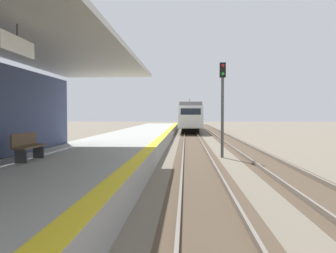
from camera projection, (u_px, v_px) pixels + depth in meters
The scene contains 6 objects.
station_platform at pixel (101, 157), 14.95m from camera, with size 5.00×80.00×0.91m.
track_pair_nearest_platform at pixel (196, 156), 18.72m from camera, with size 2.34×120.00×0.16m.
track_pair_middle at pixel (257, 156), 18.54m from camera, with size 2.34×120.00×0.16m.
approaching_train at pixel (190, 116), 46.94m from camera, with size 2.93×19.60×4.76m.
rail_signal_post at pixel (222, 100), 18.14m from camera, with size 0.32×0.34×5.20m.
platform_bench at pixel (28, 146), 10.63m from camera, with size 0.45×1.60×0.88m.
Camera 1 is at (1.33, 1.29, 2.38)m, focal length 35.44 mm.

